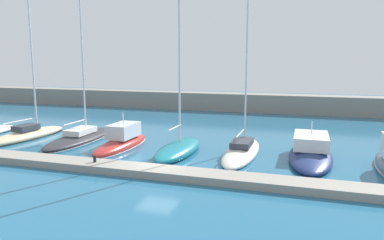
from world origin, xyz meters
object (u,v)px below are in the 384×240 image
(sailboat_sand_second, at_px, (27,134))
(sailboat_ivory_sixth, at_px, (242,150))
(motorboat_navy_seventh, at_px, (311,152))
(dock_bollard, at_px, (95,159))
(sailboat_charcoal_third, at_px, (80,136))
(motorboat_red_fourth, at_px, (122,141))
(sailboat_teal_fifth, at_px, (178,149))

(sailboat_sand_second, height_order, sailboat_ivory_sixth, sailboat_sand_second)
(motorboat_navy_seventh, xyz_separation_m, dock_bollard, (-13.50, -6.94, 0.24))
(sailboat_charcoal_third, height_order, motorboat_red_fourth, sailboat_charcoal_third)
(sailboat_teal_fifth, height_order, motorboat_navy_seventh, sailboat_teal_fifth)
(sailboat_teal_fifth, bearing_deg, sailboat_ivory_sixth, -75.06)
(motorboat_red_fourth, distance_m, motorboat_navy_seventh, 14.80)
(sailboat_teal_fifth, distance_m, dock_bollard, 6.66)
(sailboat_ivory_sixth, height_order, dock_bollard, sailboat_ivory_sixth)
(sailboat_charcoal_third, height_order, sailboat_teal_fifth, sailboat_charcoal_third)
(dock_bollard, bearing_deg, sailboat_sand_second, 149.74)
(sailboat_sand_second, bearing_deg, motorboat_red_fourth, -88.77)
(motorboat_red_fourth, bearing_deg, dock_bollard, -167.17)
(motorboat_navy_seventh, bearing_deg, sailboat_teal_fifth, 98.80)
(sailboat_sand_second, height_order, motorboat_red_fourth, sailboat_sand_second)
(sailboat_sand_second, height_order, motorboat_navy_seventh, sailboat_sand_second)
(motorboat_red_fourth, height_order, sailboat_ivory_sixth, sailboat_ivory_sixth)
(sailboat_charcoal_third, relative_size, motorboat_navy_seventh, 2.28)
(sailboat_charcoal_third, relative_size, motorboat_red_fourth, 2.62)
(motorboat_navy_seventh, bearing_deg, sailboat_ivory_sixth, 93.86)
(sailboat_sand_second, relative_size, sailboat_charcoal_third, 0.94)
(sailboat_teal_fifth, xyz_separation_m, motorboat_navy_seventh, (9.65, 1.51, 0.06))
(motorboat_navy_seventh, distance_m, dock_bollard, 15.18)
(motorboat_red_fourth, distance_m, dock_bollard, 6.19)
(sailboat_sand_second, distance_m, motorboat_red_fourth, 9.95)
(sailboat_sand_second, xyz_separation_m, sailboat_teal_fifth, (15.06, -1.11, -0.00))
(sailboat_teal_fifth, bearing_deg, sailboat_sand_second, 86.71)
(sailboat_sand_second, distance_m, motorboat_navy_seventh, 24.71)
(sailboat_teal_fifth, height_order, sailboat_ivory_sixth, sailboat_ivory_sixth)
(sailboat_teal_fifth, relative_size, dock_bollard, 32.14)
(motorboat_red_fourth, relative_size, sailboat_ivory_sixth, 0.42)
(sailboat_charcoal_third, relative_size, dock_bollard, 46.99)
(sailboat_charcoal_third, bearing_deg, sailboat_ivory_sixth, -93.20)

